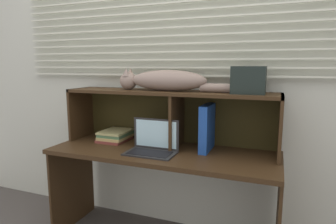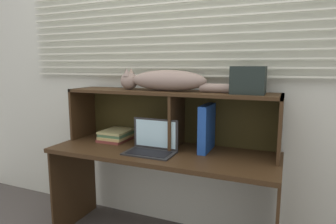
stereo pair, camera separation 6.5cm
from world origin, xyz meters
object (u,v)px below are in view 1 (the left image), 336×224
at_px(cat, 166,81).
at_px(laptop, 153,145).
at_px(binder_upright, 207,128).
at_px(storage_box, 249,80).
at_px(book_stack, 115,135).

xyz_separation_m(cat, laptop, (-0.02, -0.19, -0.42)).
relative_size(cat, binder_upright, 2.91).
distance_m(laptop, storage_box, 0.76).
xyz_separation_m(laptop, book_stack, (-0.40, 0.19, -0.01)).
bearing_deg(laptop, binder_upright, 29.37).
bearing_deg(cat, laptop, -97.41).
bearing_deg(storage_box, cat, -180.00).
bearing_deg(laptop, cat, 82.59).
xyz_separation_m(binder_upright, storage_box, (0.26, 0.00, 0.33)).
xyz_separation_m(cat, binder_upright, (0.30, 0.00, -0.31)).
bearing_deg(laptop, book_stack, 155.10).
height_order(cat, book_stack, cat).
height_order(binder_upright, storage_box, storage_box).
xyz_separation_m(binder_upright, book_stack, (-0.73, 0.00, -0.12)).
relative_size(laptop, binder_upright, 1.04).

